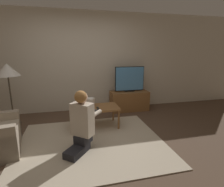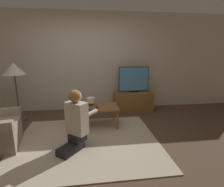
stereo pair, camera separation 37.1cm
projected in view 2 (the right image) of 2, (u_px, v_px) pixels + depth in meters
The scene contains 10 objects.
ground_plane at pixel (87, 142), 3.14m from camera, with size 10.00×10.00×0.00m, color brown.
wall_back at pixel (86, 62), 4.70m from camera, with size 10.00×0.06×2.60m.
rug at pixel (87, 141), 3.14m from camera, with size 2.52×2.11×0.02m.
tv_stand at pixel (133, 101), 4.75m from camera, with size 1.02×0.46×0.53m.
tv at pixel (134, 79), 4.61m from camera, with size 0.80×0.08×0.67m.
coffee_table at pixel (95, 109), 3.71m from camera, with size 0.99×0.55×0.45m.
floor_lamp at pixel (14, 71), 3.86m from camera, with size 0.50×0.50×1.34m.
person_kneeling at pixel (76, 120), 2.82m from camera, with size 0.69×0.77×0.99m.
table_lamp at pixel (91, 101), 3.76m from camera, with size 0.18×0.18×0.17m.
remote at pixel (97, 108), 3.59m from camera, with size 0.04×0.15×0.02m.
Camera 2 is at (0.07, -2.88, 1.58)m, focal length 28.00 mm.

